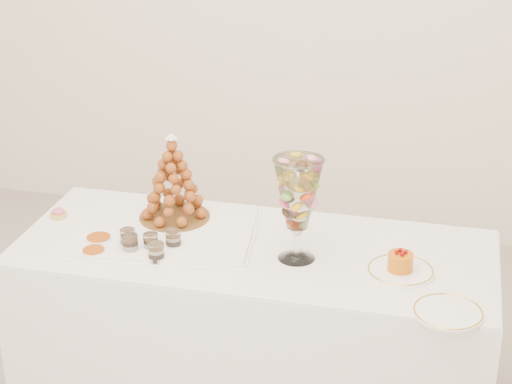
# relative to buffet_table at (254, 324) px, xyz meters

# --- Properties ---
(buffet_table) EXTENTS (1.78, 0.73, 0.67)m
(buffet_table) POSITION_rel_buffet_table_xyz_m (0.00, 0.00, 0.00)
(buffet_table) COLOR white
(buffet_table) RESTS_ON ground
(lace_tray) EXTENTS (0.71, 0.57, 0.02)m
(lace_tray) POSITION_rel_buffet_table_xyz_m (-0.35, 0.01, 0.35)
(lace_tray) COLOR white
(lace_tray) RESTS_ON buffet_table
(macaron_vase) EXTENTS (0.17, 0.17, 0.38)m
(macaron_vase) POSITION_rel_buffet_table_xyz_m (0.17, -0.04, 0.58)
(macaron_vase) COLOR white
(macaron_vase) RESTS_ON buffet_table
(cake_plate) EXTENTS (0.24, 0.24, 0.01)m
(cake_plate) POSITION_rel_buffet_table_xyz_m (0.54, -0.06, 0.34)
(cake_plate) COLOR white
(cake_plate) RESTS_ON buffet_table
(spare_plate) EXTENTS (0.23, 0.23, 0.01)m
(spare_plate) POSITION_rel_buffet_table_xyz_m (0.72, -0.29, 0.34)
(spare_plate) COLOR white
(spare_plate) RESTS_ON buffet_table
(pink_tart) EXTENTS (0.07, 0.07, 0.04)m
(pink_tart) POSITION_rel_buffet_table_xyz_m (-0.81, 0.05, 0.35)
(pink_tart) COLOR tan
(pink_tart) RESTS_ON buffet_table
(verrine_a) EXTENTS (0.07, 0.07, 0.08)m
(verrine_a) POSITION_rel_buffet_table_xyz_m (-0.44, -0.12, 0.37)
(verrine_a) COLOR white
(verrine_a) RESTS_ON buffet_table
(verrine_b) EXTENTS (0.06, 0.06, 0.07)m
(verrine_b) POSITION_rel_buffet_table_xyz_m (-0.35, -0.13, 0.37)
(verrine_b) COLOR white
(verrine_b) RESTS_ON buffet_table
(verrine_c) EXTENTS (0.07, 0.07, 0.08)m
(verrine_c) POSITION_rel_buffet_table_xyz_m (-0.28, -0.09, 0.37)
(verrine_c) COLOR white
(verrine_c) RESTS_ON buffet_table
(verrine_d) EXTENTS (0.06, 0.06, 0.08)m
(verrine_d) POSITION_rel_buffet_table_xyz_m (-0.42, -0.17, 0.37)
(verrine_d) COLOR white
(verrine_d) RESTS_ON buffet_table
(verrine_e) EXTENTS (0.06, 0.06, 0.08)m
(verrine_e) POSITION_rel_buffet_table_xyz_m (-0.31, -0.20, 0.37)
(verrine_e) COLOR white
(verrine_e) RESTS_ON buffet_table
(ramekin_back) EXTENTS (0.10, 0.10, 0.03)m
(ramekin_back) POSITION_rel_buffet_table_xyz_m (-0.56, -0.13, 0.35)
(ramekin_back) COLOR white
(ramekin_back) RESTS_ON buffet_table
(ramekin_front) EXTENTS (0.09, 0.09, 0.03)m
(ramekin_front) POSITION_rel_buffet_table_xyz_m (-0.54, -0.22, 0.35)
(ramekin_front) COLOR white
(ramekin_front) RESTS_ON buffet_table
(croquembouche) EXTENTS (0.28, 0.28, 0.34)m
(croquembouche) POSITION_rel_buffet_table_xyz_m (-0.35, 0.12, 0.52)
(croquembouche) COLOR brown
(croquembouche) RESTS_ON lace_tray
(mousse_cake) EXTENTS (0.09, 0.09, 0.08)m
(mousse_cake) POSITION_rel_buffet_table_xyz_m (0.54, -0.06, 0.38)
(mousse_cake) COLOR #C96009
(mousse_cake) RESTS_ON cake_plate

